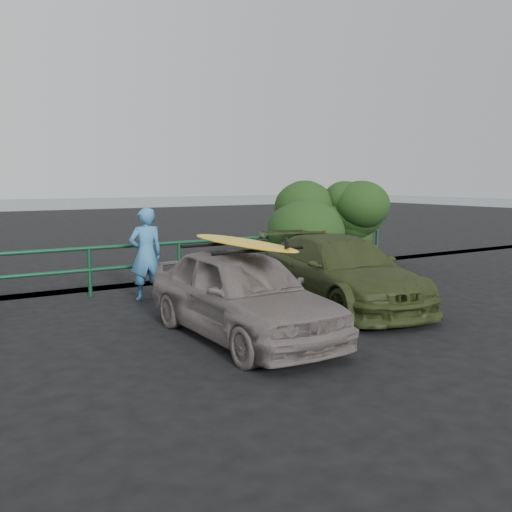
{
  "coord_description": "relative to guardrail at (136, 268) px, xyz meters",
  "views": [
    {
      "loc": [
        -4.21,
        -6.59,
        2.39
      ],
      "look_at": [
        1.18,
        2.05,
        1.02
      ],
      "focal_mm": 40.0,
      "sensor_mm": 36.0,
      "label": 1
    }
  ],
  "objects": [
    {
      "name": "ground",
      "position": [
        0.0,
        -5.0,
        -0.52
      ],
      "size": [
        80.0,
        80.0,
        0.0
      ],
      "primitive_type": "plane",
      "color": "black"
    },
    {
      "name": "guardrail",
      "position": [
        0.0,
        0.0,
        0.0
      ],
      "size": [
        14.0,
        0.08,
        1.04
      ],
      "primitive_type": null,
      "color": "#124027",
      "rests_on": "ground"
    },
    {
      "name": "shrub_right",
      "position": [
        5.0,
        0.5,
        0.58
      ],
      "size": [
        3.2,
        2.4,
        2.19
      ],
      "primitive_type": null,
      "color": "#1F3E16",
      "rests_on": "ground"
    },
    {
      "name": "sedan",
      "position": [
        0.09,
        -4.28,
        0.16
      ],
      "size": [
        1.64,
        4.02,
        1.37
      ],
      "primitive_type": "imported",
      "rotation": [
        0.0,
        0.0,
        -0.01
      ],
      "color": "slate",
      "rests_on": "ground"
    },
    {
      "name": "olive_vehicle",
      "position": [
        2.86,
        -3.31,
        0.13
      ],
      "size": [
        2.6,
        4.76,
        1.31
      ],
      "primitive_type": "imported",
      "rotation": [
        0.0,
        0.0,
        -0.18
      ],
      "color": "#34401C",
      "rests_on": "ground"
    },
    {
      "name": "man",
      "position": [
        -0.12,
        -0.9,
        0.4
      ],
      "size": [
        0.7,
        0.48,
        1.85
      ],
      "primitive_type": "imported",
      "rotation": [
        0.0,
        0.0,
        3.08
      ],
      "color": "#3E82BC",
      "rests_on": "ground"
    },
    {
      "name": "roof_rack",
      "position": [
        0.09,
        -4.28,
        0.87
      ],
      "size": [
        1.52,
        1.07,
        0.05
      ],
      "primitive_type": null,
      "rotation": [
        0.0,
        0.0,
        -0.01
      ],
      "color": "black",
      "rests_on": "sedan"
    },
    {
      "name": "surfboard",
      "position": [
        0.09,
        -4.28,
        0.94
      ],
      "size": [
        0.61,
        2.86,
        0.08
      ],
      "primitive_type": "ellipsoid",
      "rotation": [
        0.0,
        0.0,
        -0.01
      ],
      "color": "yellow",
      "rests_on": "roof_rack"
    }
  ]
}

